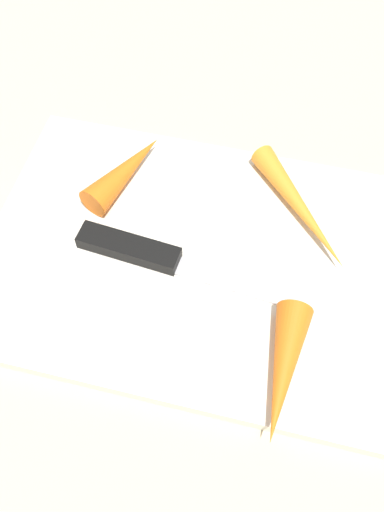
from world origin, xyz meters
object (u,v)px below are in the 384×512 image
(knife, at_px, (143,252))
(carrot_longest, at_px, (300,207))
(carrot_shortest, at_px, (126,170))
(carrot_medium, at_px, (283,372))
(cutting_board, at_px, (192,260))

(knife, bearing_deg, carrot_longest, 36.61)
(carrot_shortest, bearing_deg, carrot_medium, -110.75)
(knife, xyz_separation_m, carrot_longest, (-0.12, -0.08, 0.01))
(carrot_longest, height_order, carrot_shortest, carrot_shortest)
(knife, bearing_deg, carrot_medium, -26.43)
(knife, height_order, carrot_medium, carrot_medium)
(cutting_board, xyz_separation_m, knife, (0.04, 0.01, 0.01))
(knife, xyz_separation_m, carrot_shortest, (0.04, -0.08, 0.01))
(knife, distance_m, carrot_shortest, 0.09)
(carrot_shortest, bearing_deg, cutting_board, -108.20)
(carrot_longest, bearing_deg, cutting_board, -91.16)
(carrot_medium, bearing_deg, cutting_board, -133.98)
(carrot_longest, relative_size, carrot_medium, 1.29)
(knife, relative_size, carrot_medium, 1.86)
(knife, bearing_deg, cutting_board, 18.89)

